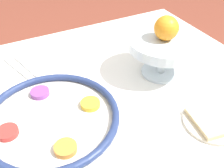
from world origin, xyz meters
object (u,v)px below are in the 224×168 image
object	(u,v)px
fruit_stand	(164,46)
cup_mid	(178,38)
orange_fruit	(166,28)
bread_plate	(213,121)
seder_plate	(51,118)

from	to	relation	value
fruit_stand	cup_mid	world-z (taller)	fruit_stand
orange_fruit	fruit_stand	bearing A→B (deg)	56.93
bread_plate	cup_mid	bearing A→B (deg)	64.85
bread_plate	cup_mid	xyz separation A→B (m)	(0.17, 0.36, 0.02)
fruit_stand	cup_mid	distance (m)	0.22
bread_plate	cup_mid	world-z (taller)	cup_mid
fruit_stand	bread_plate	distance (m)	0.26
seder_plate	cup_mid	world-z (taller)	cup_mid
fruit_stand	cup_mid	size ratio (longest dim) A/B	2.91
seder_plate	bread_plate	world-z (taller)	seder_plate
fruit_stand	bread_plate	world-z (taller)	fruit_stand
bread_plate	seder_plate	bearing A→B (deg)	152.21
cup_mid	orange_fruit	bearing A→B (deg)	-143.45
fruit_stand	orange_fruit	distance (m)	0.06
seder_plate	fruit_stand	distance (m)	0.39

